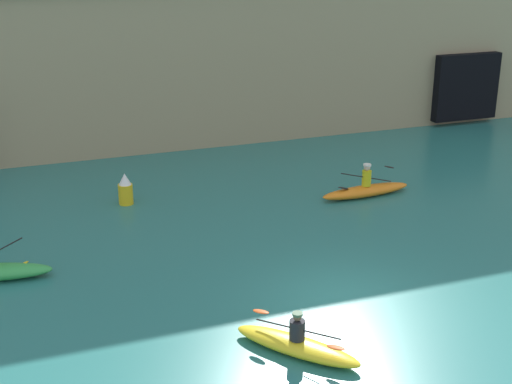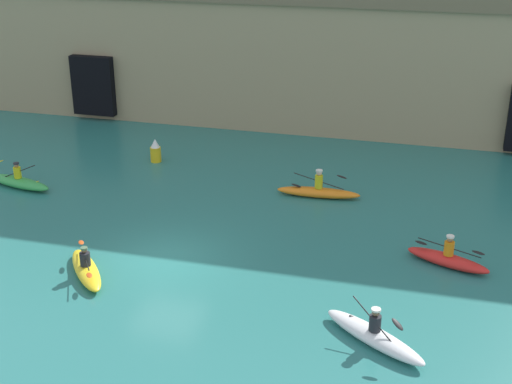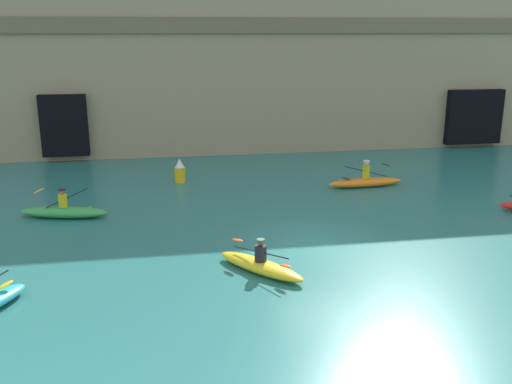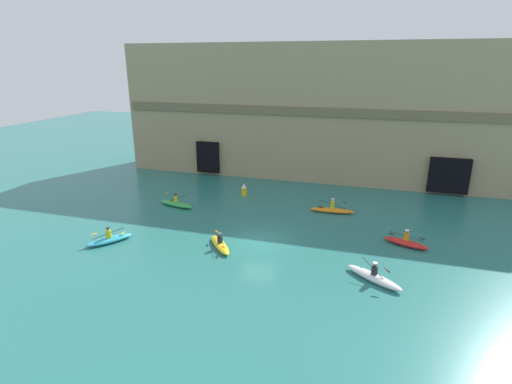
{
  "view_description": "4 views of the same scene",
  "coord_description": "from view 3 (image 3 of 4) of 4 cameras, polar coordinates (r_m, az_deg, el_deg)",
  "views": [
    {
      "loc": [
        -7.74,
        -14.45,
        8.92
      ],
      "look_at": [
        -1.49,
        2.67,
        2.27
      ],
      "focal_mm": 50.0,
      "sensor_mm": 36.0,
      "label": 1
    },
    {
      "loc": [
        8.79,
        -20.5,
        11.9
      ],
      "look_at": [
        2.0,
        4.81,
        0.77
      ],
      "focal_mm": 50.0,
      "sensor_mm": 36.0,
      "label": 2
    },
    {
      "loc": [
        -4.85,
        -16.94,
        6.83
      ],
      "look_at": [
        -1.47,
        2.95,
        1.09
      ],
      "focal_mm": 40.0,
      "sensor_mm": 36.0,
      "label": 3
    },
    {
      "loc": [
        7.01,
        -23.86,
        11.66
      ],
      "look_at": [
        -1.31,
        3.71,
        2.2
      ],
      "focal_mm": 28.0,
      "sensor_mm": 36.0,
      "label": 4
    }
  ],
  "objects": [
    {
      "name": "ground_plane",
      "position": [
        18.9,
        5.92,
        -5.39
      ],
      "size": [
        120.0,
        120.0,
        0.0
      ],
      "primitive_type": "plane",
      "color": "#28706B"
    },
    {
      "name": "cliff_bluff",
      "position": [
        35.44,
        1.0,
        15.66
      ],
      "size": [
        41.25,
        7.21,
        13.42
      ],
      "color": "#9E8966",
      "rests_on": "ground"
    },
    {
      "name": "kayak_green",
      "position": [
        22.71,
        -18.66,
        -1.84
      ],
      "size": [
        3.44,
        1.5,
        1.18
      ],
      "rotation": [
        0.0,
        0.0,
        6.06
      ],
      "color": "green",
      "rests_on": "ground"
    },
    {
      "name": "kayak_yellow",
      "position": [
        16.79,
        0.46,
        -7.31
      ],
      "size": [
        2.51,
        2.85,
        1.02
      ],
      "rotation": [
        0.0,
        0.0,
        5.4
      ],
      "color": "yellow",
      "rests_on": "ground"
    },
    {
      "name": "kayak_orange",
      "position": [
        26.2,
        10.89,
        1.05
      ],
      "size": [
        3.53,
        0.87,
        1.21
      ],
      "rotation": [
        0.0,
        0.0,
        0.06
      ],
      "color": "orange",
      "rests_on": "ground"
    },
    {
      "name": "marker_buoy",
      "position": [
        26.66,
        -7.62,
        2.05
      ],
      "size": [
        0.5,
        0.5,
        1.12
      ],
      "color": "yellow",
      "rests_on": "ground"
    }
  ]
}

